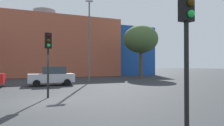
# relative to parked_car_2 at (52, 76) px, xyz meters

# --- Properties ---
(ground_plane) EXTENTS (200.00, 200.00, 0.00)m
(ground_plane) POSITION_rel_parked_car_2_xyz_m (-1.26, -8.20, -0.88)
(ground_plane) COLOR #2D3033
(building_backdrop) EXTENTS (40.62, 13.43, 12.12)m
(building_backdrop) POSITION_rel_parked_car_2_xyz_m (0.51, 19.46, 4.08)
(building_backdrop) COLOR #B2563D
(building_backdrop) RESTS_ON ground_plane
(parked_car_2) EXTENTS (4.10, 2.01, 1.78)m
(parked_car_2) POSITION_rel_parked_car_2_xyz_m (0.00, 0.00, 0.00)
(parked_car_2) COLOR silver
(parked_car_2) RESTS_ON ground_plane
(traffic_light_near_right) EXTENTS (0.38, 0.38, 3.91)m
(traffic_light_near_right) POSITION_rel_parked_car_2_xyz_m (1.83, -15.35, 1.99)
(traffic_light_near_right) COLOR black
(traffic_light_near_right) RESTS_ON ground_plane
(traffic_light_island) EXTENTS (0.38, 0.38, 3.77)m
(traffic_light_island) POSITION_rel_parked_car_2_xyz_m (-0.94, -7.31, 1.89)
(traffic_light_island) COLOR black
(traffic_light_island) RESTS_ON ground_plane
(bare_tree_0) EXTENTS (5.18, 5.18, 7.91)m
(bare_tree_0) POSITION_rel_parked_car_2_xyz_m (13.50, 6.58, 4.92)
(bare_tree_0) COLOR brown
(bare_tree_0) RESTS_ON ground_plane
(street_lamp) EXTENTS (0.80, 0.24, 9.09)m
(street_lamp) POSITION_rel_parked_car_2_xyz_m (4.07, 1.66, 4.20)
(street_lamp) COLOR #59595E
(street_lamp) RESTS_ON ground_plane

